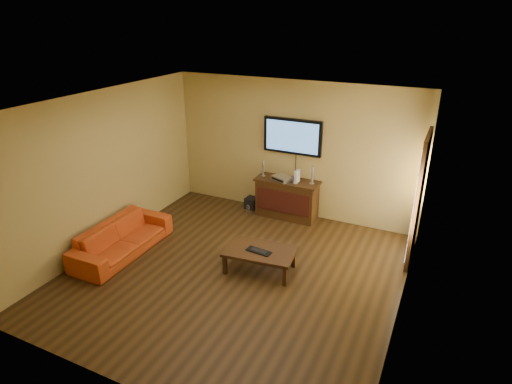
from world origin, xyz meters
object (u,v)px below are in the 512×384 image
Objects in this scene: speaker_right at (312,176)px; subwoofer at (252,203)px; coffee_table at (260,253)px; keyboard at (259,251)px; television at (292,136)px; bottle at (248,210)px; game_console at (297,177)px; sofa at (122,233)px; av_receiver at (282,178)px; media_console at (287,198)px; speaker_left at (263,169)px.

subwoofer is (-1.31, 0.02, -0.83)m from speaker_right.
keyboard is (0.01, -0.05, 0.06)m from coffee_table.
television is at bearing 98.66° from coffee_table.
bottle is 2.15m from keyboard.
game_console reaches higher than bottle.
keyboard is at bearing -58.92° from bottle.
sofa is 2.63m from bottle.
coffee_table is 4.76× the size of game_console.
television is 0.84m from av_receiver.
television is 1.76m from bottle.
television reaches higher than coffee_table.
bottle is (-1.25, -0.27, -0.85)m from speaker_right.
keyboard reaches higher than coffee_table.
media_console reaches higher than subwoofer.
coffee_table is 0.62× the size of sofa.
subwoofer is 0.29m from bottle.
speaker_right is at bearing -18.82° from television.
av_receiver is 0.87× the size of keyboard.
media_console is 0.45m from av_receiver.
television is 0.86m from speaker_right.
sofa is 3.17m from av_receiver.
keyboard is at bearing -79.64° from sofa.
subwoofer is (1.21, 2.57, -0.25)m from sofa.
keyboard is at bearing -67.11° from speaker_left.
sofa reaches higher than keyboard.
subwoofer is at bearing -162.99° from av_receiver.
television is 4.97× the size of subwoofer.
television is 5.67× the size of bottle.
speaker_left is at bearing -159.40° from television.
television reaches higher than media_console.
television is at bearing 93.54° from av_receiver.
subwoofer is 1.14× the size of bottle.
television is at bearing 20.60° from speaker_left.
av_receiver is 1.02m from subwoofer.
television is at bearing 98.59° from keyboard.
bottle is at bearing -168.02° from speaker_right.
television is 1.01× the size of coffee_table.
speaker_right is 2.17m from keyboard.
coffee_table is at bearing -52.93° from av_receiver.
speaker_left reaches higher than sofa.
television is 3.23× the size of av_receiver.
media_console is 3.68× the size of speaker_right.
av_receiver is at bearing -155.56° from media_console.
sofa is 5.19× the size of av_receiver.
subwoofer is at bearing -25.97° from sofa.
game_console is at bearing -42.69° from sofa.
media_console reaches higher than coffee_table.
keyboard is at bearing -81.59° from game_console.
av_receiver reaches higher than subwoofer.
av_receiver is (1.93, 2.47, 0.46)m from sofa.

